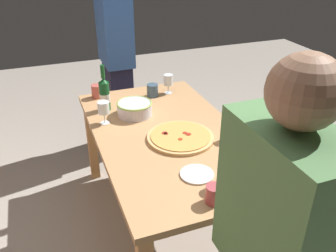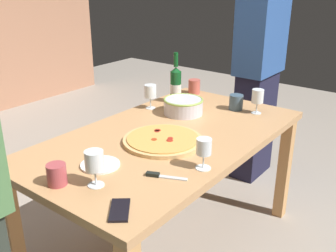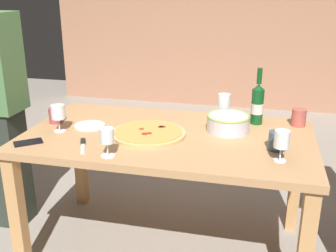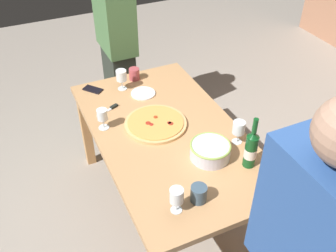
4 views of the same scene
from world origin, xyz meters
TOP-DOWN VIEW (x-y plane):
  - ground_plane at (0.00, 0.00)m, footprint 8.00×8.00m
  - dining_table at (0.00, 0.00)m, footprint 1.60×0.90m
  - pizza at (-0.10, -0.04)m, footprint 0.41×0.41m
  - serving_bowl at (0.32, 0.13)m, footprint 0.25×0.25m
  - wine_bottle at (0.47, 0.30)m, footprint 0.07×0.07m
  - wine_glass_near_pizza at (0.60, -0.23)m, footprint 0.07×0.07m
  - wine_glass_by_bottle at (-0.61, -0.10)m, footprint 0.08×0.08m
  - wine_glass_far_left at (0.27, 0.35)m, footprint 0.08×0.08m
  - wine_glass_far_right at (-0.21, -0.37)m, footprint 0.07×0.07m
  - cup_amber at (0.59, -0.09)m, footprint 0.09×0.09m
  - cup_ceramic at (-0.70, 0.03)m, footprint 0.08×0.08m
  - cup_spare at (0.71, 0.32)m, footprint 0.08×0.08m
  - side_plate at (-0.48, 0.02)m, footprint 0.18×0.18m
  - cell_phone at (-0.68, -0.31)m, footprint 0.16×0.15m
  - pizza_knife at (-0.39, -0.26)m, footprint 0.09×0.17m
  - person_host at (1.19, 0.05)m, footprint 0.43×0.24m

SIDE VIEW (x-z plane):
  - ground_plane at x=0.00m, z-range 0.00..0.00m
  - dining_table at x=0.00m, z-range 0.28..1.03m
  - side_plate at x=-0.48m, z-range 0.75..0.76m
  - cell_phone at x=-0.68m, z-range 0.75..0.76m
  - pizza_knife at x=-0.39m, z-range 0.75..0.76m
  - pizza at x=-0.10m, z-range 0.75..0.78m
  - cup_ceramic at x=-0.70m, z-range 0.75..0.84m
  - cup_amber at x=0.59m, z-range 0.75..0.85m
  - cup_spare at x=0.71m, z-range 0.75..0.85m
  - serving_bowl at x=0.32m, z-range 0.75..0.85m
  - wine_glass_far_right at x=-0.21m, z-range 0.78..0.92m
  - wine_glass_near_pizza at x=0.60m, z-range 0.78..0.93m
  - wine_glass_by_bottle at x=-0.61m, z-range 0.78..0.93m
  - wine_glass_far_left at x=0.27m, z-range 0.78..0.94m
  - wine_bottle at x=0.47m, z-range 0.71..1.04m
  - person_host at x=1.19m, z-range 0.02..1.74m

